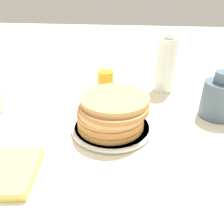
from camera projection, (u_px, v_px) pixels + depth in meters
ground_plane at (121, 132)px, 0.59m from camera, size 4.00×4.00×0.00m
plate at (112, 127)px, 0.60m from camera, size 0.22×0.22×0.01m
pancake_stack at (112, 111)px, 0.58m from camera, size 0.19×0.19×0.09m
juice_glass at (106, 81)px, 0.83m from camera, size 0.06×0.06×0.07m
cream_jug at (219, 98)px, 0.64m from camera, size 0.10×0.10×0.14m
water_bottle_near at (166, 65)px, 0.79m from camera, size 0.07×0.07×0.21m
napkin at (11, 172)px, 0.45m from camera, size 0.12×0.15×0.02m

